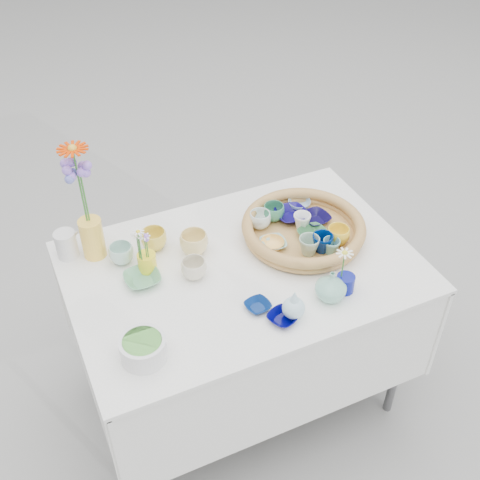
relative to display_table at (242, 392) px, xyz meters
name	(u,v)px	position (x,y,z in m)	size (l,w,h in m)	color
ground	(242,392)	(0.00, 0.00, 0.00)	(80.00, 80.00, 0.00)	#A1A199
display_table	(242,392)	(0.00, 0.00, 0.00)	(1.26, 0.86, 0.77)	white
wicker_tray	(303,229)	(0.28, 0.05, 0.80)	(0.47, 0.47, 0.08)	olive
tray_ceramic_0	(291,215)	(0.28, 0.15, 0.80)	(0.13, 0.13, 0.03)	#0E0753
tray_ceramic_1	(315,218)	(0.36, 0.10, 0.80)	(0.11, 0.11, 0.03)	black
tray_ceramic_2	(338,235)	(0.37, -0.05, 0.82)	(0.09, 0.09, 0.07)	yellow
tray_ceramic_3	(313,235)	(0.30, 0.01, 0.80)	(0.11, 0.11, 0.03)	#367746
tray_ceramic_4	(309,246)	(0.24, -0.06, 0.82)	(0.08, 0.08, 0.07)	#94B398
tray_ceramic_5	(273,244)	(0.14, 0.03, 0.79)	(0.10, 0.10, 0.02)	#88BBB7
tray_ceramic_6	(260,220)	(0.15, 0.16, 0.82)	(0.08, 0.08, 0.07)	silver
tray_ceramic_7	(302,221)	(0.29, 0.08, 0.81)	(0.07, 0.07, 0.06)	white
tray_ceramic_8	(299,204)	(0.35, 0.21, 0.80)	(0.09, 0.09, 0.03)	#8FB2CD
tray_ceramic_9	(322,243)	(0.29, -0.07, 0.82)	(0.08, 0.08, 0.07)	#001956
tray_ceramic_10	(272,244)	(0.14, 0.03, 0.80)	(0.09, 0.09, 0.03)	#FFBF5A
tray_ceramic_11	(331,247)	(0.32, -0.09, 0.81)	(0.06, 0.06, 0.06)	#70B7AD
tray_ceramic_12	(274,212)	(0.22, 0.18, 0.82)	(0.08, 0.08, 0.07)	#35825E
loose_ceramic_0	(154,240)	(-0.26, 0.23, 0.80)	(0.10, 0.10, 0.08)	gold
loose_ceramic_1	(194,243)	(-0.13, 0.14, 0.81)	(0.11, 0.11, 0.08)	#ECD284
loose_ceramic_2	(142,279)	(-0.36, 0.07, 0.78)	(0.13, 0.13, 0.03)	#60A376
loose_ceramic_3	(194,269)	(-0.18, 0.02, 0.80)	(0.09, 0.09, 0.07)	beige
loose_ceramic_4	(258,306)	(-0.04, -0.22, 0.78)	(0.08, 0.08, 0.02)	navy
loose_ceramic_5	(121,254)	(-0.39, 0.20, 0.80)	(0.09, 0.09, 0.07)	#ABD4C6
loose_ceramic_6	(283,318)	(0.01, -0.30, 0.78)	(0.10, 0.10, 0.02)	#02024A
fluted_bowl	(143,349)	(-0.45, -0.26, 0.80)	(0.15, 0.15, 0.08)	silver
bud_vase_paleblue	(294,304)	(0.05, -0.30, 0.82)	(0.08, 0.08, 0.12)	#ADD6E2
bud_vase_seafoam	(331,286)	(0.20, -0.27, 0.82)	(0.11, 0.11, 0.11)	#7CBFA7
bud_vase_cobalt	(345,283)	(0.27, -0.27, 0.80)	(0.06, 0.06, 0.06)	#050D75
single_daisy	(343,265)	(0.26, -0.26, 0.88)	(0.07, 0.07, 0.12)	white
tall_vase_yellow	(93,238)	(-0.47, 0.28, 0.84)	(0.08, 0.08, 0.16)	yellow
gerbera	(80,186)	(-0.48, 0.29, 1.07)	(0.12, 0.12, 0.31)	#DA3500
hydrangea	(85,196)	(-0.47, 0.29, 1.03)	(0.08, 0.08, 0.29)	#656BCB
white_pitcher	(66,245)	(-0.56, 0.32, 0.82)	(0.11, 0.08, 0.11)	silver
daisy_cup	(147,262)	(-0.32, 0.12, 0.80)	(0.07, 0.07, 0.07)	yellow
daisy_posy	(143,243)	(-0.33, 0.11, 0.90)	(0.07, 0.07, 0.13)	white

